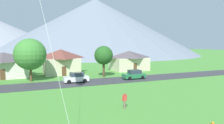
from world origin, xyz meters
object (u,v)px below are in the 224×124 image
(watcher_person, at_px, (125,100))
(soccer_ball, at_px, (213,123))
(house_left_center, at_px, (129,60))
(parked_car_white_west_end, at_px, (76,78))
(parked_car_green_mid_west, at_px, (134,75))
(tree_left_of_center, at_px, (104,55))
(tree_near_left, at_px, (30,54))
(house_rightmost, at_px, (4,64))
(house_leftmost, at_px, (61,61))

(watcher_person, distance_m, soccer_ball, 8.18)
(house_left_center, xyz_separation_m, watcher_person, (-15.18, -28.09, -1.64))
(parked_car_white_west_end, xyz_separation_m, parked_car_green_mid_west, (10.79, -0.81, 0.00))
(house_left_center, xyz_separation_m, tree_left_of_center, (-9.84, -7.94, 1.81))
(tree_near_left, relative_size, watcher_person, 4.53)
(tree_left_of_center, distance_m, soccer_ball, 27.04)
(parked_car_white_west_end, relative_size, parked_car_green_mid_west, 1.00)
(house_left_center, relative_size, watcher_person, 5.44)
(tree_near_left, bearing_deg, tree_left_of_center, -1.64)
(parked_car_green_mid_west, bearing_deg, house_left_center, 66.36)
(tree_near_left, height_order, soccer_ball, tree_near_left)
(house_left_center, bearing_deg, parked_car_white_west_end, -143.91)
(house_left_center, distance_m, soccer_ball, 36.25)
(parked_car_green_mid_west, xyz_separation_m, soccer_ball, (-4.78, -21.91, -0.75))
(watcher_person, relative_size, soccer_ball, 6.98)
(house_left_center, xyz_separation_m, parked_car_white_west_end, (-16.37, -11.93, -1.65))
(tree_near_left, xyz_separation_m, parked_car_white_west_end, (7.06, -4.38, -3.93))
(house_rightmost, bearing_deg, parked_car_white_west_end, -43.33)
(house_left_center, height_order, soccer_ball, house_left_center)
(tree_left_of_center, distance_m, parked_car_green_mid_west, 7.29)
(watcher_person, xyz_separation_m, soccer_ball, (4.82, -6.56, -0.76))
(house_rightmost, relative_size, tree_near_left, 1.27)
(tree_near_left, bearing_deg, parked_car_white_west_end, -31.79)
(tree_left_of_center, height_order, parked_car_green_mid_west, tree_left_of_center)
(house_leftmost, height_order, parked_car_white_west_end, house_leftmost)
(house_rightmost, xyz_separation_m, tree_left_of_center, (18.33, -7.14, 1.75))
(house_leftmost, height_order, watcher_person, house_leftmost)
(house_leftmost, bearing_deg, parked_car_white_west_end, -87.34)
(parked_car_green_mid_west, bearing_deg, tree_left_of_center, 131.60)
(tree_near_left, bearing_deg, watcher_person, -68.10)
(house_left_center, height_order, tree_left_of_center, tree_left_of_center)
(house_leftmost, height_order, soccer_ball, house_leftmost)
(house_leftmost, xyz_separation_m, tree_near_left, (-6.50, -7.69, 1.99))
(parked_car_green_mid_west, height_order, soccer_ball, parked_car_green_mid_west)
(tree_left_of_center, bearing_deg, parked_car_white_west_end, -148.59)
(house_leftmost, bearing_deg, watcher_person, -86.45)
(house_left_center, relative_size, parked_car_white_west_end, 2.16)
(tree_left_of_center, bearing_deg, house_rightmost, 158.72)
(soccer_ball, bearing_deg, parked_car_white_west_end, 104.82)
(tree_left_of_center, xyz_separation_m, watcher_person, (-5.34, -20.15, -3.45))
(tree_near_left, bearing_deg, house_rightmost, 125.04)
(house_rightmost, distance_m, parked_car_green_mid_west, 25.61)
(parked_car_white_west_end, bearing_deg, house_leftmost, 92.66)
(house_rightmost, relative_size, tree_left_of_center, 1.54)
(house_leftmost, relative_size, tree_near_left, 1.08)
(house_leftmost, relative_size, house_rightmost, 0.85)
(parked_car_white_west_end, distance_m, parked_car_green_mid_west, 10.82)
(parked_car_white_west_end, xyz_separation_m, soccer_ball, (6.01, -22.72, -0.75))
(tree_near_left, distance_m, tree_left_of_center, 13.61)
(tree_near_left, xyz_separation_m, tree_left_of_center, (13.60, -0.39, -0.46))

